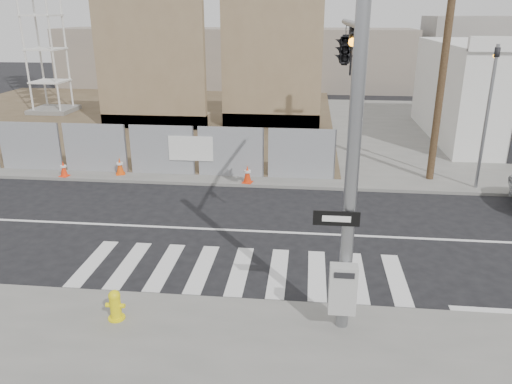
# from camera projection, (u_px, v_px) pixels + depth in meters

# --- Properties ---
(ground) EXTENTS (100.00, 100.00, 0.00)m
(ground) POSITION_uv_depth(u_px,v_px,m) (251.00, 231.00, 15.36)
(ground) COLOR black
(ground) RESTS_ON ground
(sidewalk_far) EXTENTS (50.00, 20.00, 0.12)m
(sidewalk_far) POSITION_uv_depth(u_px,v_px,m) (280.00, 129.00, 28.42)
(sidewalk_far) COLOR slate
(sidewalk_far) RESTS_ON ground
(signal_pole) EXTENTS (0.96, 5.87, 7.00)m
(signal_pole) POSITION_uv_depth(u_px,v_px,m) (347.00, 84.00, 11.56)
(signal_pole) COLOR gray
(signal_pole) RESTS_ON sidewalk_near
(far_signal_pole) EXTENTS (0.16, 0.20, 5.60)m
(far_signal_pole) POSITION_uv_depth(u_px,v_px,m) (490.00, 98.00, 17.66)
(far_signal_pole) COLOR gray
(far_signal_pole) RESTS_ON sidewalk_far
(chain_link_fence) EXTENTS (24.60, 0.04, 2.00)m
(chain_link_fence) POSITION_uv_depth(u_px,v_px,m) (26.00, 146.00, 20.65)
(chain_link_fence) COLOR gray
(chain_link_fence) RESTS_ON sidewalk_far
(concrete_wall_left) EXTENTS (6.00, 1.30, 8.00)m
(concrete_wall_left) POSITION_uv_depth(u_px,v_px,m) (151.00, 70.00, 27.13)
(concrete_wall_left) COLOR #7B654A
(concrete_wall_left) RESTS_ON sidewalk_far
(concrete_wall_right) EXTENTS (5.50, 1.30, 8.00)m
(concrete_wall_right) POSITION_uv_depth(u_px,v_px,m) (272.00, 69.00, 27.41)
(concrete_wall_right) COLOR #7B654A
(concrete_wall_right) RESTS_ON sidewalk_far
(utility_pole_right) EXTENTS (1.60, 0.28, 10.00)m
(utility_pole_right) POSITION_uv_depth(u_px,v_px,m) (446.00, 45.00, 18.06)
(utility_pole_right) COLOR brown
(utility_pole_right) RESTS_ON sidewalk_far
(fire_hydrant) EXTENTS (0.42, 0.37, 0.69)m
(fire_hydrant) POSITION_uv_depth(u_px,v_px,m) (115.00, 305.00, 10.67)
(fire_hydrant) COLOR yellow
(fire_hydrant) RESTS_ON sidewalk_near
(traffic_cone_b) EXTENTS (0.40, 0.40, 0.64)m
(traffic_cone_b) POSITION_uv_depth(u_px,v_px,m) (64.00, 169.00, 19.96)
(traffic_cone_b) COLOR #FF340D
(traffic_cone_b) RESTS_ON sidewalk_far
(traffic_cone_c) EXTENTS (0.47, 0.47, 0.70)m
(traffic_cone_c) POSITION_uv_depth(u_px,v_px,m) (120.00, 166.00, 20.21)
(traffic_cone_c) COLOR #E64B0C
(traffic_cone_c) RESTS_ON sidewalk_far
(traffic_cone_d) EXTENTS (0.42, 0.42, 0.71)m
(traffic_cone_d) POSITION_uv_depth(u_px,v_px,m) (247.00, 174.00, 19.20)
(traffic_cone_d) COLOR red
(traffic_cone_d) RESTS_ON sidewalk_far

